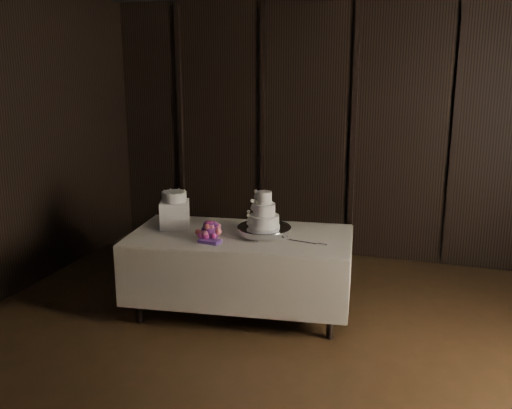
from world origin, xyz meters
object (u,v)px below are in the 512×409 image
object	(u,v)px
bouquet	(210,231)
box_pedestal	(175,214)
display_table	(241,270)
small_cake	(174,197)
cake_stand	(264,232)
wedding_cake	(261,213)

from	to	relation	value
bouquet	box_pedestal	bearing A→B (deg)	152.92
display_table	small_cake	xyz separation A→B (m)	(-0.66, 0.03, 0.64)
display_table	cake_stand	size ratio (longest dim) A/B	4.37
wedding_cake	small_cake	world-z (taller)	wedding_cake
display_table	wedding_cake	bearing A→B (deg)	-9.69
wedding_cake	box_pedestal	distance (m)	0.87
wedding_cake	cake_stand	bearing A→B (deg)	26.92
box_pedestal	small_cake	bearing A→B (deg)	0.00
cake_stand	small_cake	xyz separation A→B (m)	(-0.89, 0.02, 0.25)
box_pedestal	small_cake	xyz separation A→B (m)	(0.00, 0.00, 0.17)
box_pedestal	display_table	bearing A→B (deg)	-2.32
bouquet	box_pedestal	xyz separation A→B (m)	(-0.45, 0.23, 0.06)
box_pedestal	small_cake	world-z (taller)	small_cake
cake_stand	bouquet	world-z (taller)	bouquet
bouquet	small_cake	size ratio (longest dim) A/B	1.72
cake_stand	box_pedestal	xyz separation A→B (m)	(-0.89, 0.02, 0.08)
display_table	small_cake	world-z (taller)	small_cake
display_table	box_pedestal	world-z (taller)	box_pedestal
box_pedestal	cake_stand	bearing A→B (deg)	-1.28
wedding_cake	bouquet	distance (m)	0.48
display_table	bouquet	distance (m)	0.50
wedding_cake	box_pedestal	size ratio (longest dim) A/B	1.23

